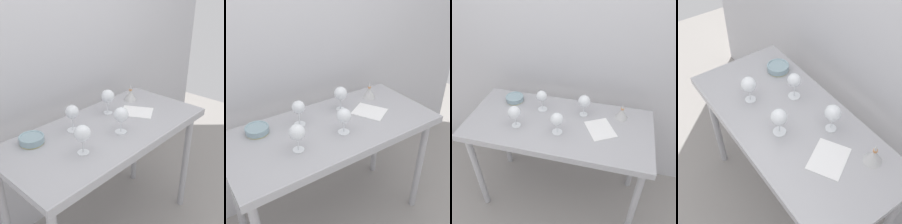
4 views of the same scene
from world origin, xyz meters
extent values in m
plane|color=gray|center=(0.00, 0.00, 0.00)|extent=(6.00, 6.00, 0.00)
cube|color=silver|center=(0.00, 0.49, 1.30)|extent=(3.80, 0.04, 2.60)
cube|color=#A7A7AC|center=(0.00, 0.00, 0.88)|extent=(1.40, 0.64, 0.04)
cube|color=#A7A7AC|center=(0.00, -0.33, 0.88)|extent=(1.40, 0.01, 0.05)
cylinder|color=#A7A7AC|center=(0.64, -0.26, 0.43)|extent=(0.05, 0.05, 0.86)
cylinder|color=#A7A7AC|center=(-0.64, 0.26, 0.43)|extent=(0.05, 0.05, 0.86)
cylinder|color=#A7A7AC|center=(0.64, 0.26, 0.43)|extent=(0.05, 0.05, 0.86)
cylinder|color=white|center=(-0.30, -0.11, 0.90)|extent=(0.07, 0.07, 0.00)
cylinder|color=white|center=(-0.30, -0.11, 0.94)|extent=(0.01, 0.01, 0.08)
sphere|color=white|center=(-0.30, -0.11, 1.02)|extent=(0.09, 0.09, 0.09)
cylinder|color=maroon|center=(-0.30, -0.11, 1.01)|extent=(0.07, 0.07, 0.02)
cylinder|color=white|center=(0.02, -0.11, 0.90)|extent=(0.07, 0.07, 0.00)
cylinder|color=white|center=(0.02, -0.11, 0.94)|extent=(0.01, 0.01, 0.08)
sphere|color=white|center=(0.02, -0.11, 1.02)|extent=(0.09, 0.09, 0.09)
cylinder|color=maroon|center=(0.02, -0.11, 1.01)|extent=(0.06, 0.06, 0.02)
cylinder|color=white|center=(0.17, 0.14, 0.90)|extent=(0.06, 0.06, 0.00)
cylinder|color=white|center=(0.17, 0.14, 0.95)|extent=(0.01, 0.01, 0.08)
sphere|color=white|center=(0.17, 0.14, 1.03)|extent=(0.09, 0.09, 0.09)
cylinder|color=maroon|center=(0.17, 0.14, 1.01)|extent=(0.07, 0.07, 0.02)
cylinder|color=white|center=(-0.17, 0.13, 0.90)|extent=(0.08, 0.08, 0.00)
cylinder|color=white|center=(-0.17, 0.13, 0.95)|extent=(0.01, 0.01, 0.09)
sphere|color=white|center=(-0.17, 0.13, 1.03)|extent=(0.09, 0.09, 0.09)
cylinder|color=maroon|center=(-0.17, 0.13, 1.01)|extent=(0.06, 0.06, 0.03)
cube|color=white|center=(0.32, 0.00, 0.90)|extent=(0.26, 0.28, 0.00)
cylinder|color=#DBCC66|center=(-0.43, 0.18, 0.90)|extent=(0.14, 0.14, 0.01)
cylinder|color=#8CA8B2|center=(-0.43, 0.18, 0.92)|extent=(0.14, 0.14, 0.04)
torus|color=#8CA8B2|center=(-0.43, 0.18, 0.94)|extent=(0.15, 0.15, 0.01)
cone|color=#BCBCBC|center=(0.46, 0.18, 0.94)|extent=(0.10, 0.10, 0.08)
cylinder|color=#C17F4C|center=(0.46, 0.18, 0.98)|extent=(0.02, 0.02, 0.01)
cone|color=#BCBCBC|center=(0.46, 0.18, 1.01)|extent=(0.02, 0.02, 0.04)
camera|label=1|loc=(-1.20, -1.16, 1.80)|focal=47.18mm
camera|label=2|loc=(-0.80, -1.27, 1.88)|focal=44.07mm
camera|label=3|loc=(0.39, -1.36, 2.09)|focal=39.21mm
camera|label=4|loc=(0.99, -0.72, 2.27)|focal=51.23mm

